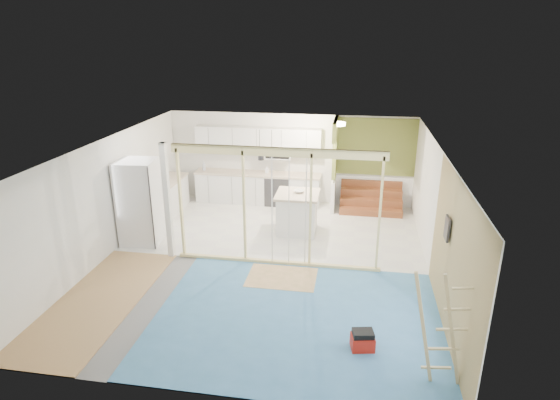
% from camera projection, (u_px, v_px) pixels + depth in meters
% --- Properties ---
extents(room, '(7.01, 8.01, 2.61)m').
position_uv_depth(room, '(263.00, 207.00, 9.76)').
color(room, slate).
rests_on(room, ground).
extents(floor_overlays, '(7.00, 8.00, 0.03)m').
position_uv_depth(floor_overlays, '(267.00, 261.00, 10.24)').
color(floor_overlays, silver).
rests_on(floor_overlays, room).
extents(stud_frame, '(4.66, 0.14, 2.60)m').
position_uv_depth(stud_frame, '(250.00, 193.00, 9.69)').
color(stud_frame, '#E2D38A').
rests_on(stud_frame, room).
extents(base_cabinets, '(4.45, 2.24, 0.93)m').
position_uv_depth(base_cabinets, '(231.00, 190.00, 13.40)').
color(base_cabinets, white).
rests_on(base_cabinets, room).
extents(upper_cabinets, '(3.60, 0.41, 0.85)m').
position_uv_depth(upper_cabinets, '(260.00, 142.00, 13.25)').
color(upper_cabinets, white).
rests_on(upper_cabinets, room).
extents(green_partition, '(2.25, 1.51, 2.60)m').
position_uv_depth(green_partition, '(361.00, 178.00, 12.96)').
color(green_partition, olive).
rests_on(green_partition, room).
extents(pot_rack, '(0.52, 0.52, 0.72)m').
position_uv_depth(pot_rack, '(265.00, 152.00, 11.32)').
color(pot_rack, black).
rests_on(pot_rack, room).
extents(sheathing_panel, '(0.02, 4.00, 2.60)m').
position_uv_depth(sheathing_panel, '(454.00, 264.00, 7.37)').
color(sheathing_panel, tan).
rests_on(sheathing_panel, room).
extents(electrical_panel, '(0.04, 0.30, 0.40)m').
position_uv_depth(electrical_panel, '(447.00, 228.00, 7.81)').
color(electrical_panel, '#333237').
rests_on(electrical_panel, room).
extents(ceiling_light, '(0.32, 0.32, 0.08)m').
position_uv_depth(ceiling_light, '(339.00, 124.00, 11.91)').
color(ceiling_light, '#FFEABF').
rests_on(ceiling_light, room).
extents(fridge, '(0.96, 0.93, 2.01)m').
position_uv_depth(fridge, '(140.00, 202.00, 10.89)').
color(fridge, silver).
rests_on(fridge, room).
extents(island, '(1.06, 1.06, 1.03)m').
position_uv_depth(island, '(297.00, 213.00, 11.61)').
color(island, white).
rests_on(island, room).
extents(bowl, '(0.27, 0.27, 0.06)m').
position_uv_depth(bowl, '(299.00, 191.00, 11.50)').
color(bowl, white).
rests_on(bowl, island).
extents(soap_bottle_a, '(0.12, 0.12, 0.27)m').
position_uv_depth(soap_bottle_a, '(204.00, 166.00, 13.66)').
color(soap_bottle_a, silver).
rests_on(soap_bottle_a, base_cabinets).
extents(soap_bottle_b, '(0.11, 0.11, 0.21)m').
position_uv_depth(soap_bottle_b, '(267.00, 169.00, 13.42)').
color(soap_bottle_b, white).
rests_on(soap_bottle_b, base_cabinets).
extents(toolbox, '(0.41, 0.33, 0.34)m').
position_uv_depth(toolbox, '(363.00, 341.00, 7.36)').
color(toolbox, '#B61C10').
rests_on(toolbox, room).
extents(ladder, '(0.92, 0.09, 1.72)m').
position_uv_depth(ladder, '(441.00, 329.00, 6.45)').
color(ladder, tan).
rests_on(ladder, room).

